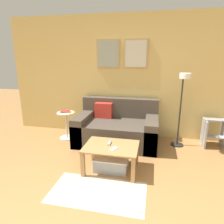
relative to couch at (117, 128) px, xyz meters
name	(u,v)px	position (x,y,z in m)	size (l,w,h in m)	color
wall_back	(134,77)	(0.27, 0.50, 0.99)	(5.60, 0.09, 2.55)	#D6B76B
area_rug	(98,192)	(0.06, -1.62, -0.29)	(1.25, 0.67, 0.01)	#C1B299
couch	(117,128)	(0.00, 0.00, 0.00)	(1.61, 0.97, 0.86)	#4C4238
coffee_table	(111,150)	(0.11, -1.05, 0.03)	(0.81, 0.59, 0.41)	#AD7F4C
storage_bin	(111,163)	(0.11, -1.05, -0.19)	(0.53, 0.35, 0.22)	#9EA3A8
floor_lamp	(182,98)	(1.21, -0.04, 0.68)	(0.24, 0.45, 1.44)	black
side_table	(66,123)	(-1.10, -0.01, 0.05)	(0.37, 0.37, 0.57)	silver
book_stack	(65,111)	(-1.11, 0.00, 0.29)	(0.23, 0.16, 0.03)	#D18438
remote_control	(109,143)	(0.07, -0.99, 0.12)	(0.04, 0.15, 0.02)	#99999E
cell_phone	(114,149)	(0.17, -1.15, 0.11)	(0.07, 0.14, 0.01)	silver
step_stool	(214,133)	(1.88, 0.19, -0.01)	(0.39, 0.38, 0.54)	#99999E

